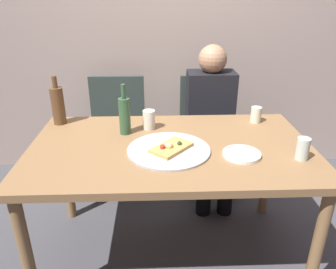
# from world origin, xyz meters

# --- Properties ---
(ground_plane) EXTENTS (8.00, 8.00, 0.00)m
(ground_plane) POSITION_xyz_m (0.00, 0.00, 0.00)
(ground_plane) COLOR #424247
(back_wall) EXTENTS (6.00, 0.10, 2.60)m
(back_wall) POSITION_xyz_m (0.00, 1.23, 1.30)
(back_wall) COLOR gray
(back_wall) RESTS_ON ground_plane
(dining_table) EXTENTS (1.54, 0.90, 0.76)m
(dining_table) POSITION_xyz_m (0.00, 0.00, 0.68)
(dining_table) COLOR olive
(dining_table) RESTS_ON ground_plane
(pizza_tray) EXTENTS (0.44, 0.44, 0.01)m
(pizza_tray) POSITION_xyz_m (-0.01, -0.07, 0.76)
(pizza_tray) COLOR #ADADB2
(pizza_tray) RESTS_ON dining_table
(pizza_slice_last) EXTENTS (0.24, 0.25, 0.05)m
(pizza_slice_last) POSITION_xyz_m (-0.00, -0.07, 0.78)
(pizza_slice_last) COLOR tan
(pizza_slice_last) RESTS_ON pizza_tray
(wine_bottle) EXTENTS (0.07, 0.07, 0.30)m
(wine_bottle) POSITION_xyz_m (-0.26, 0.17, 0.87)
(wine_bottle) COLOR #2D5133
(wine_bottle) RESTS_ON dining_table
(beer_bottle) EXTENTS (0.08, 0.08, 0.30)m
(beer_bottle) POSITION_xyz_m (-0.68, 0.34, 0.88)
(beer_bottle) COLOR brown
(beer_bottle) RESTS_ON dining_table
(tumbler_near) EXTENTS (0.08, 0.08, 0.12)m
(tumbler_near) POSITION_xyz_m (-0.12, 0.23, 0.82)
(tumbler_near) COLOR beige
(tumbler_near) RESTS_ON dining_table
(tumbler_far) EXTENTS (0.06, 0.06, 0.11)m
(tumbler_far) POSITION_xyz_m (0.64, -0.18, 0.82)
(tumbler_far) COLOR #B7C6BC
(tumbler_far) RESTS_ON dining_table
(wine_glass) EXTENTS (0.07, 0.07, 0.10)m
(wine_glass) POSITION_xyz_m (0.55, 0.31, 0.81)
(wine_glass) COLOR beige
(wine_glass) RESTS_ON dining_table
(plate_stack) EXTENTS (0.19, 0.19, 0.02)m
(plate_stack) POSITION_xyz_m (0.36, -0.14, 0.77)
(plate_stack) COLOR white
(plate_stack) RESTS_ON dining_table
(chair_left) EXTENTS (0.44, 0.44, 0.90)m
(chair_left) POSITION_xyz_m (-0.39, 0.85, 0.51)
(chair_left) COLOR #2D3833
(chair_left) RESTS_ON ground_plane
(chair_right) EXTENTS (0.44, 0.44, 0.90)m
(chair_right) POSITION_xyz_m (0.34, 0.85, 0.51)
(chair_right) COLOR #2D3833
(chair_right) RESTS_ON ground_plane
(guest_in_sweater) EXTENTS (0.36, 0.56, 1.17)m
(guest_in_sweater) POSITION_xyz_m (0.34, 0.70, 0.64)
(guest_in_sweater) COLOR black
(guest_in_sweater) RESTS_ON ground_plane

